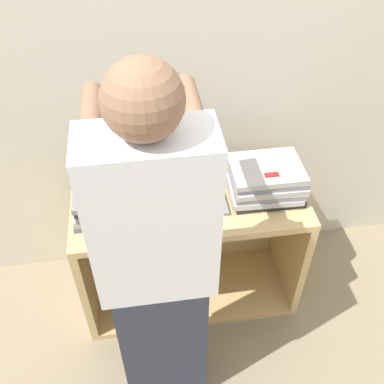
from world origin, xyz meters
The scene contains 8 objects.
ground_plane centered at (0.00, 0.00, 0.00)m, with size 12.00×12.00×0.00m, color gray.
wall_back centered at (0.00, 0.58, 1.20)m, with size 8.00×0.05×2.40m.
cart centered at (0.00, 0.30, 0.35)m, with size 1.08×0.47×0.70m.
laptop_open centered at (0.00, 0.29, 0.75)m, with size 0.32×0.30×0.26m.
laptop_stack_left centered at (-0.35, 0.23, 0.77)m, with size 0.34×0.26×0.13m.
laptop_stack_right centered at (0.35, 0.24, 0.78)m, with size 0.34×0.27×0.16m.
person centered at (-0.18, -0.24, 0.83)m, with size 0.40×0.53×1.65m.
inventory_tag centered at (0.35, 0.18, 0.87)m, with size 0.06×0.02×0.01m.
Camera 1 is at (-0.20, -1.21, 2.13)m, focal length 42.00 mm.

